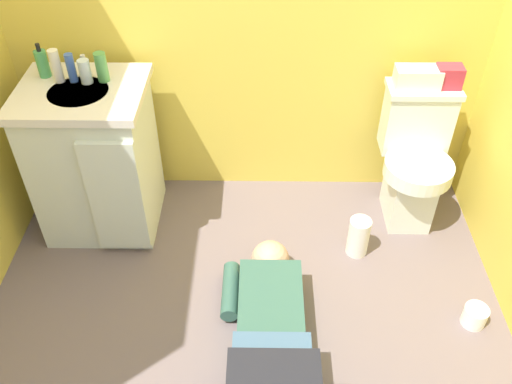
{
  "coord_description": "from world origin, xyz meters",
  "views": [
    {
      "loc": [
        0.07,
        -1.57,
        2.11
      ],
      "look_at": [
        0.05,
        0.34,
        0.45
      ],
      "focal_mm": 38.23,
      "sensor_mm": 36.0,
      "label": 1
    }
  ],
  "objects_px": {
    "bottle_white": "(56,66)",
    "person_plumber": "(270,338)",
    "vanity_cabinet": "(96,159)",
    "tissue_box": "(418,77)",
    "toiletry_bag": "(449,77)",
    "bottle_clear": "(85,71)",
    "toilet_paper_roll": "(475,316)",
    "paper_towel_roll": "(358,237)",
    "bottle_blue": "(71,68)",
    "toilet": "(414,159)",
    "faucet": "(84,65)",
    "bottle_green": "(102,67)",
    "soap_dispenser": "(42,63)"
  },
  "relations": [
    {
      "from": "person_plumber",
      "to": "bottle_blue",
      "type": "relative_size",
      "value": 7.71
    },
    {
      "from": "tissue_box",
      "to": "bottle_blue",
      "type": "xyz_separation_m",
      "value": [
        -1.65,
        -0.09,
        0.09
      ]
    },
    {
      "from": "faucet",
      "to": "vanity_cabinet",
      "type": "bearing_deg",
      "value": -88.69
    },
    {
      "from": "faucet",
      "to": "bottle_clear",
      "type": "xyz_separation_m",
      "value": [
        0.02,
        -0.08,
        0.01
      ]
    },
    {
      "from": "soap_dispenser",
      "to": "person_plumber",
      "type": "bearing_deg",
      "value": -43.36
    },
    {
      "from": "bottle_white",
      "to": "bottle_blue",
      "type": "xyz_separation_m",
      "value": [
        0.07,
        0.0,
        -0.01
      ]
    },
    {
      "from": "vanity_cabinet",
      "to": "toiletry_bag",
      "type": "distance_m",
      "value": 1.8
    },
    {
      "from": "tissue_box",
      "to": "toiletry_bag",
      "type": "bearing_deg",
      "value": 0.0
    },
    {
      "from": "tissue_box",
      "to": "bottle_blue",
      "type": "bearing_deg",
      "value": -176.73
    },
    {
      "from": "toiletry_bag",
      "to": "toilet_paper_roll",
      "type": "xyz_separation_m",
      "value": [
        0.08,
        -0.85,
        -0.76
      ]
    },
    {
      "from": "tissue_box",
      "to": "toilet",
      "type": "bearing_deg",
      "value": -63.57
    },
    {
      "from": "tissue_box",
      "to": "paper_towel_roll",
      "type": "distance_m",
      "value": 0.84
    },
    {
      "from": "person_plumber",
      "to": "paper_towel_roll",
      "type": "xyz_separation_m",
      "value": [
        0.46,
        0.66,
        -0.07
      ]
    },
    {
      "from": "vanity_cabinet",
      "to": "toilet_paper_roll",
      "type": "relative_size",
      "value": 7.45
    },
    {
      "from": "person_plumber",
      "to": "tissue_box",
      "type": "xyz_separation_m",
      "value": [
        0.71,
        1.07,
        0.62
      ]
    },
    {
      "from": "bottle_clear",
      "to": "bottle_blue",
      "type": "bearing_deg",
      "value": 170.26
    },
    {
      "from": "bottle_green",
      "to": "bottle_white",
      "type": "bearing_deg",
      "value": -177.51
    },
    {
      "from": "soap_dispenser",
      "to": "bottle_blue",
      "type": "xyz_separation_m",
      "value": [
        0.15,
        -0.05,
        0.0
      ]
    },
    {
      "from": "toilet_paper_roll",
      "to": "vanity_cabinet",
      "type": "bearing_deg",
      "value": 159.69
    },
    {
      "from": "toiletry_bag",
      "to": "soap_dispenser",
      "type": "distance_m",
      "value": 1.95
    },
    {
      "from": "faucet",
      "to": "bottle_clear",
      "type": "bearing_deg",
      "value": -72.53
    },
    {
      "from": "soap_dispenser",
      "to": "bottle_green",
      "type": "relative_size",
      "value": 1.18
    },
    {
      "from": "person_plumber",
      "to": "bottle_blue",
      "type": "height_order",
      "value": "bottle_blue"
    },
    {
      "from": "bottle_green",
      "to": "toilet_paper_roll",
      "type": "bearing_deg",
      "value": -23.78
    },
    {
      "from": "person_plumber",
      "to": "soap_dispenser",
      "type": "relative_size",
      "value": 6.42
    },
    {
      "from": "tissue_box",
      "to": "paper_towel_roll",
      "type": "xyz_separation_m",
      "value": [
        -0.25,
        -0.41,
        -0.69
      ]
    },
    {
      "from": "toiletry_bag",
      "to": "bottle_blue",
      "type": "distance_m",
      "value": 1.8
    },
    {
      "from": "toiletry_bag",
      "to": "bottle_green",
      "type": "relative_size",
      "value": 0.88
    },
    {
      "from": "faucet",
      "to": "bottle_green",
      "type": "xyz_separation_m",
      "value": [
        0.1,
        -0.06,
        0.02
      ]
    },
    {
      "from": "person_plumber",
      "to": "bottle_clear",
      "type": "xyz_separation_m",
      "value": [
        -0.87,
        0.96,
        0.7
      ]
    },
    {
      "from": "paper_towel_roll",
      "to": "vanity_cabinet",
      "type": "bearing_deg",
      "value": 170.03
    },
    {
      "from": "bottle_blue",
      "to": "toilet",
      "type": "bearing_deg",
      "value": 0.12
    },
    {
      "from": "bottle_white",
      "to": "bottle_green",
      "type": "xyz_separation_m",
      "value": [
        0.21,
        0.01,
        -0.01
      ]
    },
    {
      "from": "toilet",
      "to": "bottle_blue",
      "type": "height_order",
      "value": "bottle_blue"
    },
    {
      "from": "bottle_clear",
      "to": "toilet_paper_roll",
      "type": "relative_size",
      "value": 1.04
    },
    {
      "from": "vanity_cabinet",
      "to": "bottle_blue",
      "type": "distance_m",
      "value": 0.48
    },
    {
      "from": "tissue_box",
      "to": "soap_dispenser",
      "type": "xyz_separation_m",
      "value": [
        -1.8,
        -0.05,
        0.09
      ]
    },
    {
      "from": "vanity_cabinet",
      "to": "toiletry_bag",
      "type": "height_order",
      "value": "toiletry_bag"
    },
    {
      "from": "toiletry_bag",
      "to": "bottle_green",
      "type": "bearing_deg",
      "value": -176.99
    },
    {
      "from": "vanity_cabinet",
      "to": "tissue_box",
      "type": "bearing_deg",
      "value": 6.17
    },
    {
      "from": "soap_dispenser",
      "to": "paper_towel_roll",
      "type": "bearing_deg",
      "value": -13.25
    },
    {
      "from": "tissue_box",
      "to": "soap_dispenser",
      "type": "bearing_deg",
      "value": -178.49
    },
    {
      "from": "faucet",
      "to": "paper_towel_roll",
      "type": "relative_size",
      "value": 0.45
    },
    {
      "from": "tissue_box",
      "to": "toilet_paper_roll",
      "type": "xyz_separation_m",
      "value": [
        0.23,
        -0.85,
        -0.75
      ]
    },
    {
      "from": "toilet_paper_roll",
      "to": "bottle_blue",
      "type": "bearing_deg",
      "value": 158.02
    },
    {
      "from": "vanity_cabinet",
      "to": "tissue_box",
      "type": "xyz_separation_m",
      "value": [
        1.6,
        0.17,
        0.38
      ]
    },
    {
      "from": "bottle_white",
      "to": "person_plumber",
      "type": "bearing_deg",
      "value": -44.22
    },
    {
      "from": "person_plumber",
      "to": "bottle_green",
      "type": "bearing_deg",
      "value": 128.87
    },
    {
      "from": "toilet",
      "to": "paper_towel_roll",
      "type": "bearing_deg",
      "value": -133.2
    },
    {
      "from": "paper_towel_roll",
      "to": "toilet_paper_roll",
      "type": "height_order",
      "value": "paper_towel_roll"
    }
  ]
}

